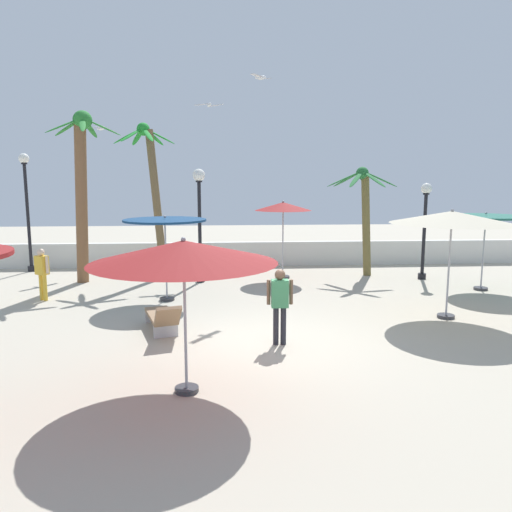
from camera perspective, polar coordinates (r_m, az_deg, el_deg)
ground_plane at (r=10.73m, az=1.32°, el=-10.29°), size 56.00×56.00×0.00m
boundary_wall at (r=20.22m, az=-1.27°, el=0.25°), size 25.20×0.30×0.98m
patio_umbrella_0 at (r=17.47m, az=3.16°, el=5.60°), size 2.01×2.01×2.78m
patio_umbrella_2 at (r=7.96m, az=-8.39°, el=0.42°), size 3.05×3.05×2.61m
patio_umbrella_3 at (r=14.40m, az=-10.51°, el=3.63°), size 2.38×2.38×2.50m
patio_umbrella_4 at (r=13.22m, az=21.75°, el=4.12°), size 3.05×3.05×2.80m
patio_umbrella_5 at (r=17.15m, az=25.06°, el=3.80°), size 2.46×2.46×2.51m
palm_tree_0 at (r=18.38m, az=12.45°, el=5.63°), size 2.53×2.43×3.97m
palm_tree_1 at (r=17.73m, az=-19.54°, el=8.22°), size 2.36×2.43×5.78m
palm_tree_2 at (r=17.93m, az=-11.86°, el=8.17°), size 2.19×2.03×5.47m
lamp_post_0 at (r=20.67m, az=-25.04°, el=6.01°), size 0.38×0.38×4.49m
lamp_post_1 at (r=16.85m, az=-6.58°, el=5.65°), size 0.42×0.42×3.87m
lamp_post_2 at (r=18.30m, az=18.98°, el=4.04°), size 0.37×0.37×3.39m
lounge_chair_0 at (r=11.65m, az=-10.78°, el=-6.90°), size 1.07×1.97×0.84m
guest_1 at (r=15.63m, az=-23.55°, el=-1.45°), size 0.48×0.40×1.54m
guest_2 at (r=10.50m, az=2.78°, el=-5.05°), size 0.56×0.25×1.65m
seagull_0 at (r=15.88m, az=0.54°, el=20.00°), size 0.73×0.96×0.14m
seagull_1 at (r=19.56m, az=-5.46°, el=17.02°), size 1.11×0.43×0.14m
seagull_2 at (r=20.89m, az=-17.55°, el=13.91°), size 0.89×1.22×0.22m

